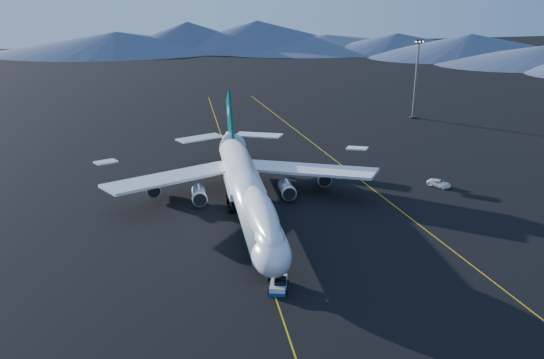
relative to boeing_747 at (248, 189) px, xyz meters
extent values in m
plane|color=black|center=(0.00, -0.03, -5.81)|extent=(500.00, 500.00, 0.00)
cube|color=#C6990B|center=(0.00, -0.03, -5.80)|extent=(0.25, 220.00, 0.01)
cube|color=#C6990B|center=(30.00, 9.97, -5.80)|extent=(28.08, 198.09, 0.01)
cone|color=#48546F|center=(-40.81, 231.40, 0.19)|extent=(100.00, 100.00, 12.00)
cone|color=#48546F|center=(36.76, 232.07, 0.19)|extent=(100.00, 100.00, 12.00)
cone|color=#48546F|center=(110.33, 207.46, 0.19)|extent=(100.00, 100.00, 12.00)
cylinder|color=silver|center=(0.00, -0.03, -0.21)|extent=(6.50, 56.00, 6.50)
ellipsoid|color=silver|center=(0.00, -28.03, -0.21)|extent=(6.50, 10.40, 6.50)
ellipsoid|color=silver|center=(0.00, -18.53, 2.29)|extent=(5.13, 25.16, 5.85)
cube|color=black|center=(0.00, -30.03, 0.99)|extent=(3.60, 1.61, 1.29)
cone|color=silver|center=(0.00, 32.97, 0.59)|extent=(6.50, 12.00, 6.50)
cube|color=#033A38|center=(0.00, 0.97, -1.11)|extent=(6.24, 60.00, 1.10)
cube|color=silver|center=(0.00, 5.47, -1.31)|extent=(7.50, 13.00, 1.60)
cube|color=silver|center=(-14.50, 11.47, -0.61)|extent=(30.62, 23.28, 2.83)
cube|color=silver|center=(14.50, 11.47, -0.61)|extent=(30.62, 23.28, 2.83)
cylinder|color=slate|center=(-9.50, 7.47, -3.41)|extent=(2.90, 5.50, 2.90)
cylinder|color=slate|center=(-19.00, 13.97, -3.41)|extent=(2.90, 5.50, 2.90)
cylinder|color=slate|center=(9.50, 7.47, -3.41)|extent=(2.90, 5.50, 2.90)
cylinder|color=slate|center=(19.00, 13.97, -3.41)|extent=(2.90, 5.50, 2.90)
cube|color=#033A38|center=(0.00, 31.97, 5.59)|extent=(0.55, 14.11, 15.94)
cube|color=silver|center=(-7.50, 34.47, 0.99)|extent=(12.39, 9.47, 0.98)
cube|color=silver|center=(7.50, 34.47, 0.99)|extent=(12.39, 9.47, 0.98)
cylinder|color=black|center=(0.00, -26.53, -5.26)|extent=(0.90, 1.10, 1.10)
cube|color=silver|center=(0.91, -29.53, -4.96)|extent=(3.73, 5.50, 1.25)
cube|color=navy|center=(0.91, -29.53, -5.42)|extent=(3.90, 5.75, 0.57)
cube|color=black|center=(0.91, -29.53, -4.05)|extent=(2.24, 2.24, 1.03)
imported|color=white|center=(45.66, 8.85, -5.05)|extent=(5.42, 5.84, 1.52)
cylinder|color=black|center=(63.55, 68.59, -5.62)|extent=(2.33, 2.33, 0.39)
cylinder|color=slate|center=(63.55, 68.59, 6.30)|extent=(0.68, 0.68, 24.22)
cube|color=black|center=(63.55, 68.59, 18.70)|extent=(3.10, 0.78, 1.16)
camera|label=1|loc=(-14.58, -112.79, 44.84)|focal=40.00mm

